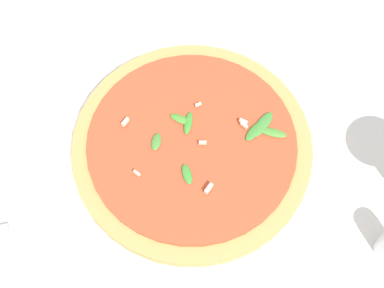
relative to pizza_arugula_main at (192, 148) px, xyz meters
name	(u,v)px	position (x,y,z in m)	size (l,w,h in m)	color
ground_plane	(166,133)	(0.04, -0.04, -0.02)	(6.00, 6.00, 0.00)	silver
pizza_arugula_main	(192,148)	(0.00, 0.00, 0.00)	(0.35, 0.35, 0.05)	white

